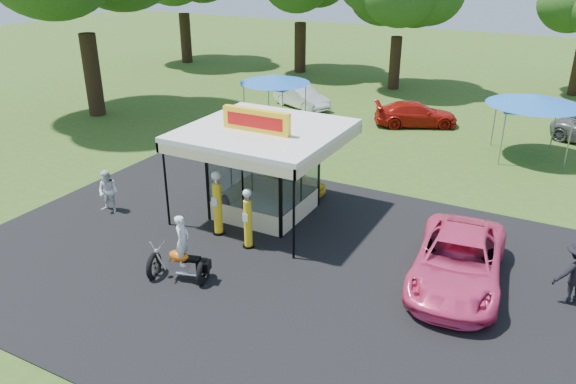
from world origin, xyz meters
The scene contains 15 objects.
ground centered at (0.00, 0.00, 0.00)m, with size 120.00×120.00×0.00m, color #33541A.
asphalt_apron centered at (0.00, 2.00, 0.02)m, with size 20.00×14.00×0.04m, color black.
gas_station_kiosk centered at (-2.00, 4.99, 1.78)m, with size 5.40×5.40×4.18m.
gas_pump_left centered at (-2.58, 2.74, 1.15)m, with size 0.45×0.45×2.40m.
gas_pump_right centered at (-1.15, 2.42, 1.03)m, with size 0.40×0.40×2.15m.
motorcycle centered at (-1.85, -0.22, 0.88)m, with size 1.99×1.34×2.26m.
spare_tires centered at (-3.51, 4.27, 0.36)m, with size 0.91×0.61×0.75m.
kiosk_car centered at (-2.00, 7.20, 0.48)m, with size 1.13×2.82×0.96m, color yellow.
pink_sedan centered at (5.52, 3.50, 0.76)m, with size 2.51×5.45×1.51m, color #F0417B.
spectator_west centered at (-7.30, 2.31, 0.84)m, with size 0.81×0.63×1.67m, color white.
spectator_east_a centered at (8.62, 4.07, 0.95)m, with size 1.23×0.71×1.91m, color black.
bg_car_a centered at (-7.65, 19.25, 0.67)m, with size 1.43×4.09×1.35m, color white.
bg_car_b centered at (-0.25, 18.85, 0.67)m, with size 1.87×4.60×1.33m, color #AF160D.
tent_west centered at (-7.57, 15.72, 2.50)m, with size 3.95×3.95×2.76m.
tent_east centered at (5.93, 16.39, 2.77)m, with size 4.38×4.38×3.06m.
Camera 1 is at (7.85, -11.60, 9.33)m, focal length 35.00 mm.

